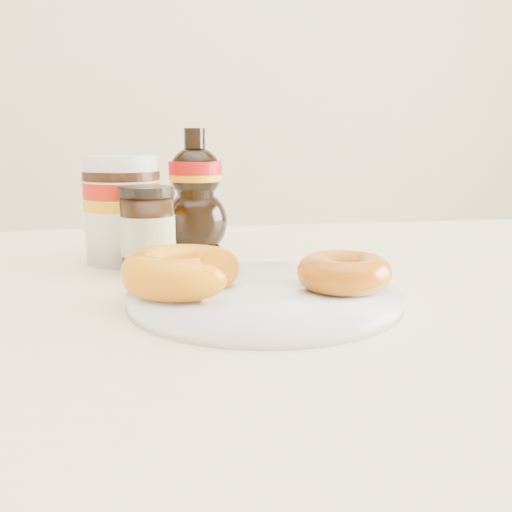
{
  "coord_description": "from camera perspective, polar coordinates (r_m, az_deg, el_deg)",
  "views": [
    {
      "loc": [
        -0.04,
        -0.47,
        0.9
      ],
      "look_at": [
        0.05,
        0.09,
        0.79
      ],
      "focal_mm": 40.0,
      "sensor_mm": 36.0,
      "label": 1
    }
  ],
  "objects": [
    {
      "name": "donut_whole",
      "position": [
        0.54,
        8.8,
        -1.61
      ],
      "size": [
        0.09,
        0.09,
        0.03
      ],
      "primitive_type": "torus",
      "rotation": [
        0.0,
        0.0,
        -0.03
      ],
      "color": "#A24F0A",
      "rests_on": "plate"
    },
    {
      "name": "syrup_bottle",
      "position": [
        0.79,
        -6.05,
        6.51
      ],
      "size": [
        0.09,
        0.08,
        0.17
      ],
      "primitive_type": null,
      "rotation": [
        0.0,
        0.0,
        -0.11
      ],
      "color": "black",
      "rests_on": "dining_table"
    },
    {
      "name": "dining_table",
      "position": [
        0.62,
        -4.95,
        -10.85
      ],
      "size": [
        1.4,
        0.9,
        0.75
      ],
      "color": "#FFE6C2",
      "rests_on": "ground"
    },
    {
      "name": "nutella_jar",
      "position": [
        0.73,
        -13.21,
        4.95
      ],
      "size": [
        0.09,
        0.09,
        0.13
      ],
      "rotation": [
        0.0,
        0.0,
        0.24
      ],
      "color": "white",
      "rests_on": "dining_table"
    },
    {
      "name": "donut_bitten",
      "position": [
        0.53,
        -7.46,
        -1.53
      ],
      "size": [
        0.13,
        0.13,
        0.04
      ],
      "primitive_type": "torus",
      "rotation": [
        0.0,
        0.0,
        0.19
      ],
      "color": "orange",
      "rests_on": "plate"
    },
    {
      "name": "plate",
      "position": [
        0.54,
        0.85,
        -3.96
      ],
      "size": [
        0.26,
        0.26,
        0.01
      ],
      "color": "white",
      "rests_on": "dining_table"
    },
    {
      "name": "dark_jar",
      "position": [
        0.66,
        -10.75,
        2.42
      ],
      "size": [
        0.06,
        0.06,
        0.1
      ],
      "rotation": [
        0.0,
        0.0,
        -0.14
      ],
      "color": "black",
      "rests_on": "dining_table"
    }
  ]
}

